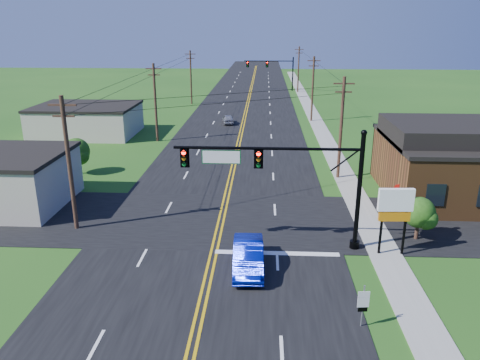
# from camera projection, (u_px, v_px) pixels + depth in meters

# --- Properties ---
(ground) EXTENTS (260.00, 260.00, 0.00)m
(ground) POSITION_uv_depth(u_px,v_px,m) (195.00, 322.00, 21.81)
(ground) COLOR #1D4915
(ground) RESTS_ON ground
(road_main) EXTENTS (16.00, 220.00, 0.04)m
(road_main) POSITION_uv_depth(u_px,v_px,m) (243.00, 118.00, 69.16)
(road_main) COLOR black
(road_main) RESTS_ON ground
(road_cross) EXTENTS (70.00, 10.00, 0.04)m
(road_cross) POSITION_uv_depth(u_px,v_px,m) (219.00, 219.00, 33.17)
(road_cross) COLOR black
(road_cross) RESTS_ON ground
(sidewalk) EXTENTS (2.00, 160.00, 0.08)m
(sidewalk) POSITION_uv_depth(u_px,v_px,m) (322.00, 133.00, 59.16)
(sidewalk) COLOR gray
(sidewalk) RESTS_ON ground
(signal_mast_main) EXTENTS (11.30, 0.60, 7.48)m
(signal_mast_main) POSITION_uv_depth(u_px,v_px,m) (284.00, 174.00, 27.67)
(signal_mast_main) COLOR black
(signal_mast_main) RESTS_ON ground
(signal_mast_far) EXTENTS (10.98, 0.60, 7.48)m
(signal_mast_far) POSITION_uv_depth(u_px,v_px,m) (272.00, 68.00, 95.92)
(signal_mast_far) COLOR black
(signal_mast_far) RESTS_ON ground
(brick_building) EXTENTS (14.20, 11.20, 4.70)m
(brick_building) POSITION_uv_depth(u_px,v_px,m) (476.00, 168.00, 37.12)
(brick_building) COLOR brown
(brick_building) RESTS_ON ground
(cream_bldg_far) EXTENTS (12.20, 9.20, 3.70)m
(cream_bldg_far) POSITION_uv_depth(u_px,v_px,m) (87.00, 120.00, 58.15)
(cream_bldg_far) COLOR #BDB1A1
(cream_bldg_far) RESTS_ON ground
(utility_pole_left_a) EXTENTS (1.80, 0.28, 9.00)m
(utility_pole_left_a) POSITION_uv_depth(u_px,v_px,m) (69.00, 162.00, 30.26)
(utility_pole_left_a) COLOR #321D17
(utility_pole_left_a) RESTS_ON ground
(utility_pole_left_b) EXTENTS (1.80, 0.28, 9.00)m
(utility_pole_left_b) POSITION_uv_depth(u_px,v_px,m) (155.00, 101.00, 53.93)
(utility_pole_left_b) COLOR #321D17
(utility_pole_left_b) RESTS_ON ground
(utility_pole_left_c) EXTENTS (1.80, 0.28, 9.00)m
(utility_pole_left_c) POSITION_uv_depth(u_px,v_px,m) (191.00, 76.00, 79.50)
(utility_pole_left_c) COLOR #321D17
(utility_pole_left_c) RESTS_ON ground
(utility_pole_right_a) EXTENTS (1.80, 0.28, 9.00)m
(utility_pole_right_a) POSITION_uv_depth(u_px,v_px,m) (341.00, 126.00, 40.66)
(utility_pole_right_a) COLOR #321D17
(utility_pole_right_a) RESTS_ON ground
(utility_pole_right_b) EXTENTS (1.80, 0.28, 9.00)m
(utility_pole_right_b) POSITION_uv_depth(u_px,v_px,m) (313.00, 88.00, 65.29)
(utility_pole_right_b) COLOR #321D17
(utility_pole_right_b) RESTS_ON ground
(utility_pole_right_c) EXTENTS (1.80, 0.28, 9.00)m
(utility_pole_right_c) POSITION_uv_depth(u_px,v_px,m) (298.00, 68.00, 93.70)
(utility_pole_right_c) COLOR #321D17
(utility_pole_right_c) RESTS_ON ground
(tree_right_back) EXTENTS (3.00, 3.00, 4.10)m
(tree_right_back) POSITION_uv_depth(u_px,v_px,m) (398.00, 140.00, 44.82)
(tree_right_back) COLOR #321D17
(tree_right_back) RESTS_ON ground
(shrub_corner) EXTENTS (2.00, 2.00, 2.86)m
(shrub_corner) POSITION_uv_depth(u_px,v_px,m) (419.00, 213.00, 29.58)
(shrub_corner) COLOR #321D17
(shrub_corner) RESTS_ON ground
(tree_left) EXTENTS (2.40, 2.40, 3.37)m
(tree_left) POSITION_uv_depth(u_px,v_px,m) (76.00, 151.00, 42.66)
(tree_left) COLOR #321D17
(tree_left) RESTS_ON ground
(blue_car) EXTENTS (1.85, 4.85, 1.58)m
(blue_car) POSITION_uv_depth(u_px,v_px,m) (248.00, 257.00, 26.22)
(blue_car) COLOR #07159B
(blue_car) RESTS_ON ground
(distant_car) EXTENTS (1.99, 3.81, 1.24)m
(distant_car) POSITION_uv_depth(u_px,v_px,m) (228.00, 119.00, 64.83)
(distant_car) COLOR #9E9DA2
(distant_car) RESTS_ON ground
(route_sign) EXTENTS (0.54, 0.11, 2.15)m
(route_sign) POSITION_uv_depth(u_px,v_px,m) (363.00, 303.00, 21.04)
(route_sign) COLOR slate
(route_sign) RESTS_ON ground
(stop_sign) EXTENTS (0.74, 0.28, 2.15)m
(stop_sign) POSITION_uv_depth(u_px,v_px,m) (399.00, 192.00, 34.15)
(stop_sign) COLOR slate
(stop_sign) RESTS_ON ground
(pylon_sign) EXTENTS (2.06, 0.38, 4.20)m
(pylon_sign) POSITION_uv_depth(u_px,v_px,m) (395.00, 207.00, 27.19)
(pylon_sign) COLOR black
(pylon_sign) RESTS_ON ground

